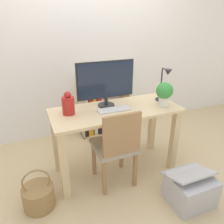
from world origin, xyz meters
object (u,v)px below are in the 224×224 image
object	(u,v)px
keyboard	(114,110)
storage_box	(190,189)
chair	(116,146)
bookshelf	(95,108)
vase	(68,105)
desk_lamp	(165,82)
potted_plant	(164,93)
monitor	(106,81)
basket	(39,196)

from	to	relation	value
keyboard	storage_box	size ratio (longest dim) A/B	0.83
chair	bookshelf	distance (m)	1.13
vase	bookshelf	xyz separation A→B (m)	(0.53, 0.83, -0.44)
desk_lamp	storage_box	distance (m)	1.08
potted_plant	bookshelf	bearing A→B (deg)	112.05
monitor	keyboard	bearing A→B (deg)	-79.96
vase	desk_lamp	xyz separation A→B (m)	(1.02, -0.07, 0.13)
desk_lamp	chair	bearing A→B (deg)	-161.09
monitor	bookshelf	size ratio (longest dim) A/B	0.73
chair	bookshelf	world-z (taller)	chair
chair	vase	bearing A→B (deg)	143.43
desk_lamp	monitor	bearing A→B (deg)	168.06
potted_plant	basket	bearing A→B (deg)	-175.18
vase	storage_box	size ratio (longest dim) A/B	0.58
basket	bookshelf	bearing A→B (deg)	50.86
bookshelf	desk_lamp	bearing A→B (deg)	-61.45
keyboard	vase	world-z (taller)	vase
potted_plant	storage_box	world-z (taller)	potted_plant
bookshelf	basket	size ratio (longest dim) A/B	2.05
basket	potted_plant	bearing A→B (deg)	4.82
monitor	basket	world-z (taller)	monitor
keyboard	desk_lamp	world-z (taller)	desk_lamp
chair	bookshelf	xyz separation A→B (m)	(0.16, 1.12, -0.07)
vase	potted_plant	xyz separation A→B (m)	(0.94, -0.19, 0.06)
potted_plant	storage_box	bearing A→B (deg)	-93.35
vase	chair	bearing A→B (deg)	-37.38
monitor	bookshelf	bearing A→B (deg)	80.72
potted_plant	basket	world-z (taller)	potted_plant
monitor	basket	xyz separation A→B (m)	(-0.79, -0.36, -0.88)
chair	desk_lamp	bearing A→B (deg)	19.72
bookshelf	keyboard	bearing A→B (deg)	-96.19
bookshelf	storage_box	bearing A→B (deg)	-76.70
chair	potted_plant	bearing A→B (deg)	10.99
monitor	chair	size ratio (longest dim) A/B	0.72
vase	storage_box	bearing A→B (deg)	-40.13
potted_plant	chair	bearing A→B (deg)	-169.82
storage_box	basket	bearing A→B (deg)	160.11
keyboard	bookshelf	bearing A→B (deg)	83.81
monitor	vase	world-z (taller)	monitor
keyboard	basket	distance (m)	1.06
keyboard	bookshelf	world-z (taller)	bookshelf
chair	bookshelf	bearing A→B (deg)	82.87
vase	chair	xyz separation A→B (m)	(0.38, -0.29, -0.37)
vase	bookshelf	bearing A→B (deg)	57.40
potted_plant	basket	distance (m)	1.54
keyboard	storage_box	world-z (taller)	keyboard
keyboard	bookshelf	distance (m)	0.99
keyboard	chair	xyz separation A→B (m)	(-0.06, -0.20, -0.29)
vase	desk_lamp	bearing A→B (deg)	-3.72
desk_lamp	potted_plant	size ratio (longest dim) A/B	1.42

